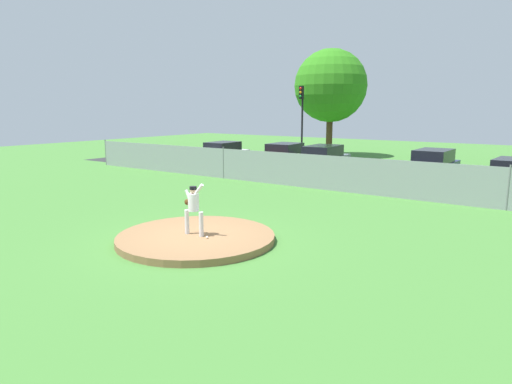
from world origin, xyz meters
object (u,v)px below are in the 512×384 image
baseball (207,237)px  traffic_light_near (302,111)px  parked_car_red (285,158)px  traffic_cone_orange (402,173)px  parked_car_white (223,155)px  parked_car_slate (323,161)px  parked_car_navy (433,168)px  pitcher_youth (193,205)px

baseball → traffic_light_near: bearing=111.9°
parked_car_red → traffic_cone_orange: bearing=11.2°
parked_car_white → traffic_light_near: (3.35, 4.87, 2.91)m
parked_car_red → traffic_cone_orange: size_ratio=7.63×
parked_car_slate → traffic_cone_orange: 4.60m
parked_car_white → parked_car_navy: (13.54, 0.86, 0.05)m
traffic_cone_orange → parked_car_navy: bearing=-30.9°
baseball → traffic_light_near: 20.84m
traffic_cone_orange → parked_car_white: bearing=-170.2°
pitcher_youth → parked_car_navy: bearing=78.4°
pitcher_youth → parked_car_red: size_ratio=0.38×
parked_car_navy → traffic_cone_orange: 2.32m
pitcher_youth → baseball: size_ratio=21.40×
parked_car_slate → parked_car_navy: size_ratio=1.08×
pitcher_youth → traffic_cone_orange: bearing=85.9°
parked_car_slate → parked_car_white: size_ratio=1.15×
traffic_cone_orange → baseball: bearing=-92.1°
traffic_cone_orange → parked_car_slate: bearing=-159.0°
parked_car_white → traffic_light_near: traffic_light_near is taller
baseball → traffic_cone_orange: bearing=87.9°
traffic_light_near → parked_car_white: bearing=-124.5°
parked_car_white → parked_car_navy: parked_car_navy is taller
baseball → traffic_cone_orange: traffic_cone_orange is taller
pitcher_youth → traffic_cone_orange: 16.20m
parked_car_white → baseball: bearing=-52.1°
pitcher_youth → parked_car_slate: bearing=102.1°
parked_car_slate → parked_car_white: (-7.36, -0.38, -0.04)m
traffic_cone_orange → parked_car_red: bearing=-168.8°
parked_car_navy → traffic_cone_orange: (-1.92, 1.15, -0.60)m
baseball → parked_car_slate: (-3.66, 14.57, 0.60)m
parked_car_red → traffic_light_near: traffic_light_near is taller
parked_car_red → parked_car_slate: bearing=-4.8°
parked_car_slate → parked_car_red: bearing=175.2°
baseball → parked_car_red: (-6.46, 14.80, 0.59)m
pitcher_youth → traffic_light_near: traffic_light_near is taller
parked_car_navy → pitcher_youth: bearing=-101.6°
parked_car_slate → parked_car_navy: 6.20m
parked_car_slate → parked_car_navy: parked_car_navy is taller
parked_car_navy → traffic_light_near: size_ratio=0.82×
baseball → parked_car_navy: 15.27m
parked_car_slate → parked_car_navy: bearing=4.5°
parked_car_slate → traffic_light_near: traffic_light_near is taller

